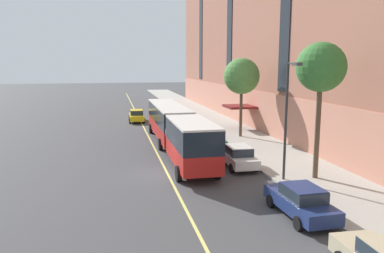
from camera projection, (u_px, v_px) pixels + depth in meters
The scene contains 14 objects.
ground_plane at pixel (166, 174), 25.07m from camera, with size 260.00×260.00×0.00m, color #424244.
sidewalk at pixel (276, 155), 29.86m from camera, with size 5.83×160.00×0.15m, color #ADA89E.
city_bus at pixel (175, 126), 31.77m from camera, with size 2.84×20.62×3.49m.
parked_car_red_1 at pixel (172, 109), 54.82m from camera, with size 1.99×4.46×1.56m.
parked_car_champagne_2 at pixel (182, 116), 47.45m from camera, with size 2.08×4.57×1.56m.
parked_car_navy_3 at pixel (301, 201), 17.88m from camera, with size 2.01×4.58×1.56m.
parked_car_white_4 at pixel (238, 156), 26.67m from camera, with size 2.03×4.75×1.56m.
parked_car_black_5 at pixel (192, 124), 41.04m from camera, with size 2.09×4.39×1.56m.
parked_car_green_6 at pixel (212, 139), 32.71m from camera, with size 2.07×4.42×1.56m.
taxi_cab at pixel (137, 116), 47.73m from camera, with size 2.02×4.53×1.56m.
street_tree_mid_block at pixel (321, 69), 22.62m from camera, with size 3.02×3.02×8.44m.
street_tree_far_uptown at pixel (242, 76), 36.48m from camera, with size 3.51×3.51×7.73m.
street_lamp at pixel (288, 109), 22.46m from camera, with size 0.36×1.48×7.25m.
lane_centerline at pixel (162, 162), 27.99m from camera, with size 0.16×140.00×0.01m, color #E0D66B.
Camera 1 is at (-3.30, -24.05, 7.22)m, focal length 35.00 mm.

